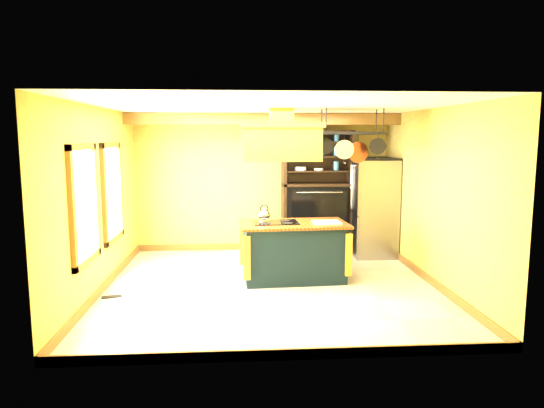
{
  "coord_description": "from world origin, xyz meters",
  "views": [
    {
      "loc": [
        -0.47,
        -7.16,
        2.26
      ],
      "look_at": [
        0.04,
        0.3,
        1.23
      ],
      "focal_mm": 32.0,
      "sensor_mm": 36.0,
      "label": 1
    }
  ],
  "objects": [
    {
      "name": "pot_rack",
      "position": [
        1.29,
        0.35,
        2.23
      ],
      "size": [
        1.04,
        0.49,
        0.84
      ],
      "color": "black",
      "rests_on": "ceiling"
    },
    {
      "name": "wall_back",
      "position": [
        0.0,
        2.5,
        1.35
      ],
      "size": [
        5.0,
        0.02,
        2.7
      ],
      "primitive_type": "cube",
      "color": "#D2BF4C",
      "rests_on": "floor"
    },
    {
      "name": "kitchen_island",
      "position": [
        0.38,
        0.35,
        0.47
      ],
      "size": [
        1.75,
        1.04,
        1.11
      ],
      "rotation": [
        0.0,
        0.0,
        0.06
      ],
      "color": "black",
      "rests_on": "floor"
    },
    {
      "name": "ceiling_beam",
      "position": [
        0.0,
        1.7,
        2.59
      ],
      "size": [
        5.0,
        0.15,
        0.2
      ],
      "primitive_type": "cube",
      "color": "brown",
      "rests_on": "ceiling"
    },
    {
      "name": "floor",
      "position": [
        0.0,
        0.0,
        0.0
      ],
      "size": [
        5.0,
        5.0,
        0.0
      ],
      "primitive_type": "plane",
      "color": "beige",
      "rests_on": "ground"
    },
    {
      "name": "wall_left",
      "position": [
        -2.5,
        0.0,
        1.35
      ],
      "size": [
        0.02,
        5.0,
        2.7
      ],
      "primitive_type": "cube",
      "color": "#D2BF4C",
      "rests_on": "floor"
    },
    {
      "name": "wall_front",
      "position": [
        0.0,
        -2.5,
        1.35
      ],
      "size": [
        5.0,
        0.02,
        2.7
      ],
      "primitive_type": "cube",
      "color": "#D2BF4C",
      "rests_on": "floor"
    },
    {
      "name": "wall_right",
      "position": [
        2.5,
        0.0,
        1.35
      ],
      "size": [
        0.02,
        5.0,
        2.7
      ],
      "primitive_type": "cube",
      "color": "#D2BF4C",
      "rests_on": "floor"
    },
    {
      "name": "range_hood",
      "position": [
        0.19,
        0.35,
        2.22
      ],
      "size": [
        1.26,
        0.71,
        0.8
      ],
      "color": "#B2842C",
      "rests_on": "ceiling"
    },
    {
      "name": "window_far",
      "position": [
        -2.47,
        0.6,
        1.4
      ],
      "size": [
        0.06,
        1.06,
        1.56
      ],
      "color": "brown",
      "rests_on": "wall_left"
    },
    {
      "name": "hutch",
      "position": [
        1.05,
        2.24,
        0.92
      ],
      "size": [
        1.35,
        0.61,
        2.39
      ],
      "color": "black",
      "rests_on": "floor"
    },
    {
      "name": "floor_register",
      "position": [
        -2.3,
        -0.35,
        0.01
      ],
      "size": [
        0.3,
        0.19,
        0.01
      ],
      "primitive_type": "cube",
      "rotation": [
        0.0,
        0.0,
        0.26
      ],
      "color": "black",
      "rests_on": "floor"
    },
    {
      "name": "ceiling",
      "position": [
        0.0,
        0.0,
        2.7
      ],
      "size": [
        5.0,
        5.0,
        0.0
      ],
      "primitive_type": "plane",
      "rotation": [
        3.14,
        0.0,
        0.0
      ],
      "color": "white",
      "rests_on": "wall_back"
    },
    {
      "name": "window_near",
      "position": [
        -2.47,
        -0.8,
        1.4
      ],
      "size": [
        0.06,
        1.06,
        1.56
      ],
      "color": "brown",
      "rests_on": "wall_left"
    },
    {
      "name": "refrigerator",
      "position": [
        2.08,
        1.9,
        0.9
      ],
      "size": [
        0.8,
        0.94,
        1.84
      ],
      "color": "gray",
      "rests_on": "floor"
    }
  ]
}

